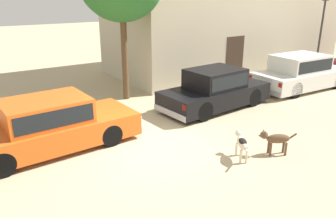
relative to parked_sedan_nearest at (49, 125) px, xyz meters
name	(u,v)px	position (x,y,z in m)	size (l,w,h in m)	color
ground_plane	(152,146)	(2.34, -1.41, -0.70)	(80.00, 80.00, 0.00)	tan
parked_sedan_nearest	(49,125)	(0.00, 0.00, 0.00)	(4.84, 2.05, 1.41)	#D15619
parked_sedan_second	(215,89)	(5.95, 0.11, 0.01)	(4.44, 1.98, 1.45)	black
parked_sedan_third	(301,72)	(10.74, -0.05, 0.06)	(4.77, 2.09, 1.51)	silver
stray_dog_spotted	(275,139)	(4.75, -3.60, -0.25)	(0.93, 0.59, 0.70)	brown
stray_dog_tan	(242,143)	(3.87, -3.27, -0.26)	(0.61, 0.94, 0.66)	beige
street_lamp	(322,24)	(14.23, 1.47, 1.80)	(0.22, 0.22, 3.92)	#2D2B28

